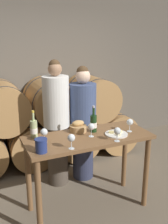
{
  "coord_description": "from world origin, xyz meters",
  "views": [
    {
      "loc": [
        -1.16,
        -2.49,
        2.06
      ],
      "look_at": [
        0.0,
        0.12,
        1.19
      ],
      "focal_mm": 42.0,
      "sensor_mm": 36.0,
      "label": 1
    }
  ],
  "objects_px": {
    "blue_crock": "(41,145)",
    "person_left": "(57,124)",
    "person_right": "(83,124)",
    "cheese_plate": "(116,134)",
    "wine_glass_right": "(117,131)",
    "wine_glass_far_right": "(130,122)",
    "wine_bottle_red": "(93,123)",
    "wine_glass_center": "(91,127)",
    "tasting_table": "(88,149)",
    "wine_glass_left": "(71,138)",
    "bread_basket": "(78,127)",
    "wine_bottle_white": "(34,129)",
    "wine_glass_far_left": "(44,132)"
  },
  "relations": [
    {
      "from": "person_right",
      "to": "blue_crock",
      "type": "relative_size",
      "value": 11.78
    },
    {
      "from": "cheese_plate",
      "to": "wine_glass_left",
      "type": "height_order",
      "value": "wine_glass_left"
    },
    {
      "from": "wine_glass_center",
      "to": "wine_glass_far_left",
      "type": "bearing_deg",
      "value": 174.28
    },
    {
      "from": "tasting_table",
      "to": "cheese_plate",
      "type": "height_order",
      "value": "cheese_plate"
    },
    {
      "from": "wine_bottle_red",
      "to": "wine_glass_right",
      "type": "height_order",
      "value": "wine_bottle_red"
    },
    {
      "from": "wine_glass_far_left",
      "to": "wine_glass_left",
      "type": "distance_m",
      "value": 0.33
    },
    {
      "from": "bread_basket",
      "to": "wine_glass_right",
      "type": "distance_m",
      "value": 0.52
    },
    {
      "from": "wine_glass_far_left",
      "to": "wine_bottle_red",
      "type": "bearing_deg",
      "value": 7.01
    },
    {
      "from": "tasting_table",
      "to": "wine_glass_left",
      "type": "bearing_deg",
      "value": -141.27
    },
    {
      "from": "blue_crock",
      "to": "wine_glass_center",
      "type": "height_order",
      "value": "wine_glass_center"
    },
    {
      "from": "bread_basket",
      "to": "wine_glass_far_left",
      "type": "height_order",
      "value": "wine_glass_far_left"
    },
    {
      "from": "person_left",
      "to": "bread_basket",
      "type": "distance_m",
      "value": 0.53
    },
    {
      "from": "wine_bottle_white",
      "to": "wine_glass_left",
      "type": "relative_size",
      "value": 1.98
    },
    {
      "from": "person_right",
      "to": "cheese_plate",
      "type": "xyz_separation_m",
      "value": [
        0.07,
        -0.79,
        0.12
      ]
    },
    {
      "from": "blue_crock",
      "to": "wine_glass_right",
      "type": "bearing_deg",
      "value": -4.58
    },
    {
      "from": "wine_bottle_white",
      "to": "wine_bottle_red",
      "type": "bearing_deg",
      "value": -9.12
    },
    {
      "from": "wine_bottle_red",
      "to": "cheese_plate",
      "type": "bearing_deg",
      "value": -44.22
    },
    {
      "from": "person_left",
      "to": "wine_glass_far_left",
      "type": "xyz_separation_m",
      "value": [
        -0.35,
        -0.67,
        0.17
      ]
    },
    {
      "from": "wine_glass_left",
      "to": "wine_glass_center",
      "type": "bearing_deg",
      "value": 33.4
    },
    {
      "from": "person_left",
      "to": "person_right",
      "type": "xyz_separation_m",
      "value": [
        0.39,
        0.0,
        -0.06
      ]
    },
    {
      "from": "bread_basket",
      "to": "wine_glass_far_left",
      "type": "xyz_separation_m",
      "value": [
        -0.45,
        -0.16,
        0.06
      ]
    },
    {
      "from": "person_left",
      "to": "cheese_plate",
      "type": "height_order",
      "value": "person_left"
    },
    {
      "from": "wine_bottle_white",
      "to": "bread_basket",
      "type": "bearing_deg",
      "value": -3.01
    },
    {
      "from": "wine_bottle_white",
      "to": "wine_glass_center",
      "type": "distance_m",
      "value": 0.64
    },
    {
      "from": "wine_bottle_red",
      "to": "blue_crock",
      "type": "relative_size",
      "value": 2.26
    },
    {
      "from": "wine_glass_center",
      "to": "tasting_table",
      "type": "bearing_deg",
      "value": 133.09
    },
    {
      "from": "tasting_table",
      "to": "person_right",
      "type": "height_order",
      "value": "person_right"
    },
    {
      "from": "blue_crock",
      "to": "person_left",
      "type": "bearing_deg",
      "value": 63.42
    },
    {
      "from": "bread_basket",
      "to": "wine_glass_center",
      "type": "xyz_separation_m",
      "value": [
        0.07,
        -0.21,
        0.06
      ]
    },
    {
      "from": "wine_glass_right",
      "to": "wine_glass_far_right",
      "type": "xyz_separation_m",
      "value": [
        0.28,
        0.19,
        0.0
      ]
    },
    {
      "from": "wine_glass_far_left",
      "to": "wine_glass_right",
      "type": "distance_m",
      "value": 0.78
    },
    {
      "from": "wine_bottle_white",
      "to": "cheese_plate",
      "type": "xyz_separation_m",
      "value": [
        0.88,
        -0.3,
        -0.09
      ]
    },
    {
      "from": "wine_glass_left",
      "to": "person_right",
      "type": "bearing_deg",
      "value": 60.16
    },
    {
      "from": "wine_glass_right",
      "to": "wine_glass_far_right",
      "type": "bearing_deg",
      "value": 33.84
    },
    {
      "from": "person_left",
      "to": "wine_glass_far_left",
      "type": "bearing_deg",
      "value": -117.77
    },
    {
      "from": "tasting_table",
      "to": "cheese_plate",
      "type": "relative_size",
      "value": 5.5
    },
    {
      "from": "wine_bottle_red",
      "to": "wine_glass_left",
      "type": "distance_m",
      "value": 0.53
    },
    {
      "from": "wine_glass_far_right",
      "to": "cheese_plate",
      "type": "bearing_deg",
      "value": -172.93
    },
    {
      "from": "person_left",
      "to": "bread_basket",
      "type": "height_order",
      "value": "person_left"
    },
    {
      "from": "person_right",
      "to": "wine_bottle_red",
      "type": "distance_m",
      "value": 0.65
    },
    {
      "from": "person_right",
      "to": "wine_glass_far_right",
      "type": "height_order",
      "value": "person_right"
    },
    {
      "from": "tasting_table",
      "to": "wine_glass_far_right",
      "type": "xyz_separation_m",
      "value": [
        0.5,
        -0.07,
        0.28
      ]
    },
    {
      "from": "tasting_table",
      "to": "wine_glass_left",
      "type": "xyz_separation_m",
      "value": [
        -0.3,
        -0.24,
        0.28
      ]
    },
    {
      "from": "tasting_table",
      "to": "wine_glass_right",
      "type": "relative_size",
      "value": 9.17
    },
    {
      "from": "cheese_plate",
      "to": "wine_glass_right",
      "type": "distance_m",
      "value": 0.22
    },
    {
      "from": "person_left",
      "to": "wine_glass_right",
      "type": "distance_m",
      "value": 1.04
    },
    {
      "from": "blue_crock",
      "to": "person_right",
      "type": "bearing_deg",
      "value": 46.88
    },
    {
      "from": "wine_bottle_white",
      "to": "person_left",
      "type": "bearing_deg",
      "value": 49.32
    },
    {
      "from": "cheese_plate",
      "to": "wine_glass_far_right",
      "type": "xyz_separation_m",
      "value": [
        0.19,
        0.02,
        0.1
      ]
    },
    {
      "from": "person_right",
      "to": "wine_glass_far_right",
      "type": "relative_size",
      "value": 10.49
    }
  ]
}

